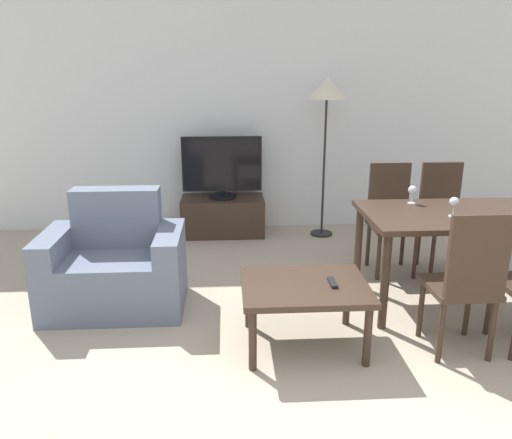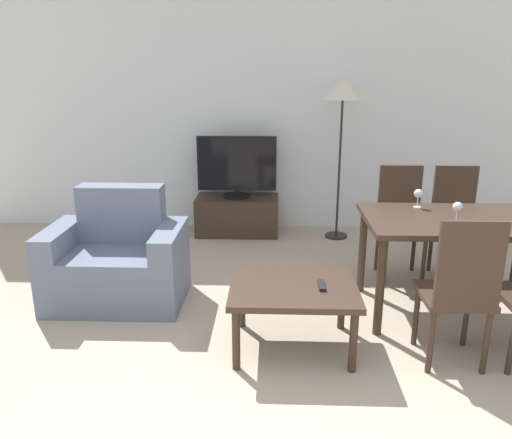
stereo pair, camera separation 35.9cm
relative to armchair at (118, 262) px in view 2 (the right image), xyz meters
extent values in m
cube|color=silver|center=(1.23, 2.02, 1.04)|extent=(7.12, 0.06, 2.70)
cube|color=slate|center=(0.00, -0.04, -0.10)|extent=(0.67, 0.68, 0.43)
cube|color=slate|center=(0.00, 0.20, 0.34)|extent=(0.67, 0.20, 0.46)
cube|color=slate|center=(-0.42, -0.04, -0.01)|extent=(0.18, 0.68, 0.61)
cube|color=slate|center=(0.42, -0.04, -0.01)|extent=(0.18, 0.68, 0.61)
cube|color=#38281E|center=(0.81, 1.72, -0.11)|extent=(0.90, 0.46, 0.41)
cylinder|color=black|center=(0.81, 1.72, 0.12)|extent=(0.30, 0.30, 0.03)
cylinder|color=black|center=(0.81, 1.72, 0.16)|extent=(0.04, 0.04, 0.05)
cube|color=black|center=(0.81, 1.72, 0.48)|extent=(0.85, 0.04, 0.59)
cube|color=black|center=(0.81, 1.70, 0.48)|extent=(0.82, 0.01, 0.55)
cube|color=#38281E|center=(1.35, -0.67, 0.11)|extent=(0.81, 0.64, 0.04)
cylinder|color=#38281E|center=(1.00, -0.94, -0.11)|extent=(0.05, 0.05, 0.40)
cylinder|color=#38281E|center=(1.70, -0.94, -0.11)|extent=(0.05, 0.05, 0.40)
cylinder|color=#38281E|center=(1.00, -0.40, -0.11)|extent=(0.05, 0.05, 0.40)
cylinder|color=#38281E|center=(1.70, -0.40, -0.11)|extent=(0.05, 0.05, 0.40)
cube|color=#38281E|center=(2.56, -0.12, 0.41)|extent=(1.36, 0.84, 0.04)
cylinder|color=#38281E|center=(1.94, -0.48, 0.04)|extent=(0.06, 0.06, 0.70)
cylinder|color=#38281E|center=(1.94, 0.24, 0.04)|extent=(0.06, 0.06, 0.70)
cube|color=#38281E|center=(2.32, -0.77, 0.12)|extent=(0.40, 0.40, 0.04)
cylinder|color=#38281E|center=(2.16, -0.60, -0.11)|extent=(0.04, 0.04, 0.41)
cylinder|color=#38281E|center=(2.48, -0.60, -0.11)|extent=(0.04, 0.04, 0.41)
cylinder|color=#38281E|center=(2.16, -0.93, -0.11)|extent=(0.04, 0.04, 0.41)
cylinder|color=#38281E|center=(2.48, -0.93, -0.11)|extent=(0.04, 0.04, 0.41)
cube|color=#38281E|center=(2.32, -0.95, 0.40)|extent=(0.37, 0.04, 0.51)
cube|color=#38281E|center=(2.79, 0.53, 0.12)|extent=(0.40, 0.40, 0.04)
cylinder|color=#38281E|center=(2.63, 0.37, -0.11)|extent=(0.04, 0.04, 0.41)
cylinder|color=#38281E|center=(2.96, 0.37, -0.11)|extent=(0.04, 0.04, 0.41)
cylinder|color=#38281E|center=(2.63, 0.69, -0.11)|extent=(0.04, 0.04, 0.41)
cylinder|color=#38281E|center=(2.96, 0.69, -0.11)|extent=(0.04, 0.04, 0.41)
cube|color=#38281E|center=(2.79, 0.71, 0.40)|extent=(0.37, 0.04, 0.51)
cylinder|color=#38281E|center=(2.63, -0.60, -0.11)|extent=(0.04, 0.04, 0.41)
cylinder|color=#38281E|center=(2.63, -0.93, -0.11)|extent=(0.04, 0.04, 0.41)
cube|color=#38281E|center=(2.32, 0.53, 0.12)|extent=(0.40, 0.40, 0.04)
cylinder|color=#38281E|center=(2.16, 0.37, -0.11)|extent=(0.04, 0.04, 0.41)
cylinder|color=#38281E|center=(2.48, 0.37, -0.11)|extent=(0.04, 0.04, 0.41)
cylinder|color=#38281E|center=(2.16, 0.69, -0.11)|extent=(0.04, 0.04, 0.41)
cylinder|color=#38281E|center=(2.48, 0.69, -0.11)|extent=(0.04, 0.04, 0.41)
cube|color=#38281E|center=(2.32, 0.71, 0.40)|extent=(0.37, 0.04, 0.51)
cylinder|color=black|center=(1.90, 1.63, -0.30)|extent=(0.24, 0.24, 0.02)
cylinder|color=black|center=(1.90, 1.63, 0.43)|extent=(0.02, 0.02, 1.45)
cone|color=beige|center=(1.90, 1.63, 1.27)|extent=(0.40, 0.40, 0.22)
cube|color=black|center=(1.52, -0.69, 0.14)|extent=(0.04, 0.15, 0.02)
cylinder|color=silver|center=(2.48, -0.23, 0.43)|extent=(0.06, 0.06, 0.01)
cylinder|color=silver|center=(2.48, -0.23, 0.47)|extent=(0.01, 0.01, 0.07)
sphere|color=silver|center=(2.48, -0.23, 0.54)|extent=(0.07, 0.07, 0.07)
cylinder|color=silver|center=(2.32, 0.15, 0.43)|extent=(0.06, 0.06, 0.01)
cylinder|color=silver|center=(2.32, 0.15, 0.47)|extent=(0.01, 0.01, 0.07)
sphere|color=silver|center=(2.32, 0.15, 0.54)|extent=(0.07, 0.07, 0.07)
camera|label=1|loc=(0.86, -3.59, 1.44)|focal=35.00mm
camera|label=2|loc=(1.22, -3.59, 1.44)|focal=35.00mm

